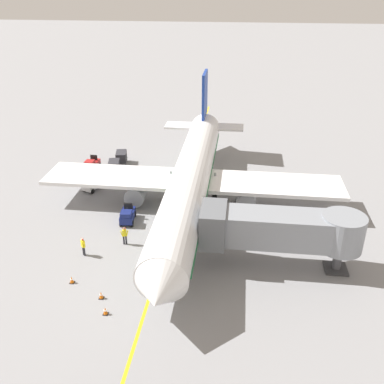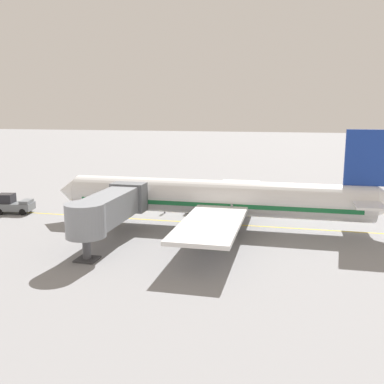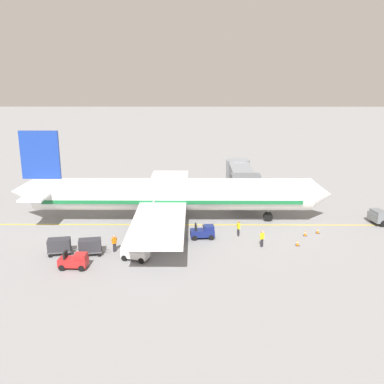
{
  "view_description": "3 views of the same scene",
  "coord_description": "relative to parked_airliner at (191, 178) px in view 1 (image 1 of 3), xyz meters",
  "views": [
    {
      "loc": [
        -6.04,
        36.05,
        21.06
      ],
      "look_at": [
        -1.72,
        0.02,
        2.8
      ],
      "focal_mm": 40.2,
      "sensor_mm": 36.0,
      "label": 1
    },
    {
      "loc": [
        -46.11,
        -9.61,
        12.56
      ],
      "look_at": [
        -1.92,
        0.59,
        3.86
      ],
      "focal_mm": 40.51,
      "sensor_mm": 36.0,
      "label": 2
    },
    {
      "loc": [
        46.67,
        0.59,
        16.48
      ],
      "look_at": [
        -2.51,
        0.31,
        3.23
      ],
      "focal_mm": 40.18,
      "sensor_mm": 36.0,
      "label": 3
    }
  ],
  "objects": [
    {
      "name": "safety_cone_wing_tip",
      "position": [
        4.81,
        14.66,
        -2.9
      ],
      "size": [
        0.36,
        0.36,
        0.59
      ],
      "color": "black",
      "rests_on": "ground"
    },
    {
      "name": "baggage_cart_front",
      "position": [
        10.05,
        -7.12,
        -2.24
      ],
      "size": [
        1.7,
        2.98,
        1.58
      ],
      "color": "#4C4C51",
      "rests_on": "ground"
    },
    {
      "name": "baggage_tug_trailing",
      "position": [
        11.2,
        -2.58,
        -2.47
      ],
      "size": [
        1.98,
        2.76,
        1.62
      ],
      "color": "silver",
      "rests_on": "ground"
    },
    {
      "name": "baggage_cart_second_in_train",
      "position": [
        9.97,
        -10.09,
        -2.24
      ],
      "size": [
        1.7,
        2.98,
        1.58
      ],
      "color": "#4C4C51",
      "rests_on": "ground"
    },
    {
      "name": "jet_bridge",
      "position": [
        -8.09,
        9.07,
        0.27
      ],
      "size": [
        12.6,
        3.5,
        4.98
      ],
      "color": "gray",
      "rests_on": "ground"
    },
    {
      "name": "gate_lead_in_line",
      "position": [
        1.35,
        2.2,
        -3.18
      ],
      "size": [
        0.24,
        80.0,
        0.01
      ],
      "primitive_type": "cube",
      "color": "gold",
      "rests_on": "ground"
    },
    {
      "name": "ground_crew_wing_walker",
      "position": [
        9.21,
        -4.96,
        -2.23
      ],
      "size": [
        0.59,
        0.55,
        1.69
      ],
      "color": "#232328",
      "rests_on": "ground"
    },
    {
      "name": "baggage_tug_spare",
      "position": [
        5.64,
        3.72,
        -2.47
      ],
      "size": [
        1.5,
        2.6,
        1.62
      ],
      "color": "navy",
      "rests_on": "ground"
    },
    {
      "name": "safety_cone_nose_right",
      "position": [
        7.59,
        13.2,
        -2.9
      ],
      "size": [
        0.36,
        0.36,
        0.59
      ],
      "color": "black",
      "rests_on": "ground"
    },
    {
      "name": "baggage_tug_lead",
      "position": [
        13.03,
        -7.83,
        -2.47
      ],
      "size": [
        1.41,
        2.56,
        1.62
      ],
      "color": "#B21E1E",
      "rests_on": "ground"
    },
    {
      "name": "safety_cone_nose_left",
      "position": [
        4.01,
        16.22,
        -2.9
      ],
      "size": [
        0.36,
        0.36,
        0.59
      ],
      "color": "black",
      "rests_on": "ground"
    },
    {
      "name": "ground_crew_marshaller",
      "position": [
        4.9,
        7.49,
        -2.23
      ],
      "size": [
        0.72,
        0.34,
        1.69
      ],
      "color": "#232328",
      "rests_on": "ground"
    },
    {
      "name": "parked_airliner",
      "position": [
        0.0,
        0.0,
        0.0
      ],
      "size": [
        30.02,
        37.21,
        10.63
      ],
      "color": "white",
      "rests_on": "ground"
    },
    {
      "name": "ground_crew_loader",
      "position": [
        7.91,
        9.55,
        -2.23
      ],
      "size": [
        0.56,
        0.59,
        1.69
      ],
      "color": "#232328",
      "rests_on": "ground"
    },
    {
      "name": "ground_plane",
      "position": [
        1.35,
        2.2,
        -3.19
      ],
      "size": [
        400.0,
        400.0,
        0.0
      ],
      "primitive_type": "plane",
      "color": "gray"
    }
  ]
}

